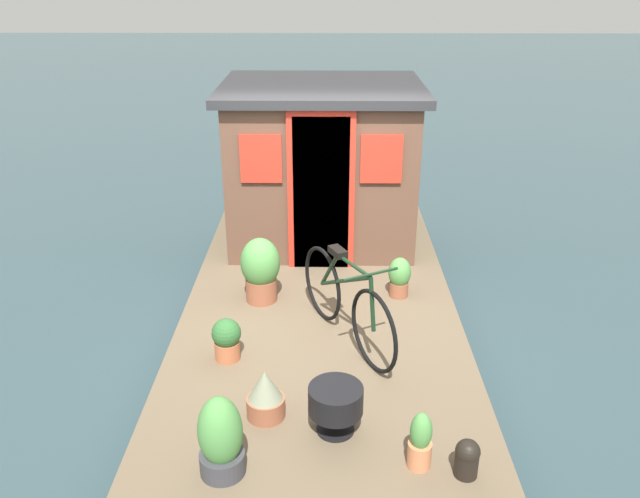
% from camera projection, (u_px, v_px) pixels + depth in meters
% --- Properties ---
extents(ground_plane, '(60.00, 60.00, 0.00)m').
position_uv_depth(ground_plane, '(320.00, 337.00, 6.59)').
color(ground_plane, '#2D4247').
extents(houseboat_deck, '(5.71, 2.70, 0.39)m').
position_uv_depth(houseboat_deck, '(320.00, 321.00, 6.51)').
color(houseboat_deck, brown).
rests_on(houseboat_deck, ground_plane).
extents(houseboat_cabin, '(1.92, 2.30, 1.87)m').
position_uv_depth(houseboat_cabin, '(322.00, 163.00, 7.63)').
color(houseboat_cabin, brown).
rests_on(houseboat_cabin, houseboat_deck).
extents(bicycle, '(1.50, 0.80, 0.86)m').
position_uv_depth(bicycle, '(346.00, 302.00, 5.66)').
color(bicycle, black).
rests_on(bicycle, houseboat_deck).
extents(potted_plant_thyme, '(0.16, 0.16, 0.43)m').
position_uv_depth(potted_plant_thyme, '(420.00, 442.00, 4.30)').
color(potted_plant_thyme, '#C6754C').
rests_on(potted_plant_thyme, houseboat_deck).
extents(potted_plant_geranium, '(0.39, 0.39, 0.67)m').
position_uv_depth(potted_plant_geranium, '(261.00, 269.00, 6.37)').
color(potted_plant_geranium, '#935138').
rests_on(potted_plant_geranium, houseboat_deck).
extents(potted_plant_ivy, '(0.29, 0.29, 0.40)m').
position_uv_depth(potted_plant_ivy, '(265.00, 395.00, 4.78)').
color(potted_plant_ivy, '#935138').
rests_on(potted_plant_ivy, houseboat_deck).
extents(potted_plant_rosemary, '(0.31, 0.31, 0.60)m').
position_uv_depth(potted_plant_rosemary, '(221.00, 439.00, 4.22)').
color(potted_plant_rosemary, '#38383D').
rests_on(potted_plant_rosemary, houseboat_deck).
extents(potted_plant_succulent, '(0.23, 0.23, 0.43)m').
position_uv_depth(potted_plant_succulent, '(399.00, 277.00, 6.51)').
color(potted_plant_succulent, '#935138').
rests_on(potted_plant_succulent, houseboat_deck).
extents(potted_plant_basil, '(0.25, 0.25, 0.38)m').
position_uv_depth(potted_plant_basil, '(227.00, 339.00, 5.48)').
color(potted_plant_basil, '#B2603D').
rests_on(potted_plant_basil, houseboat_deck).
extents(charcoal_grill, '(0.40, 0.40, 0.38)m').
position_uv_depth(charcoal_grill, '(336.00, 401.00, 4.60)').
color(charcoal_grill, black).
rests_on(charcoal_grill, houseboat_deck).
extents(mooring_bollard, '(0.17, 0.17, 0.28)m').
position_uv_depth(mooring_bollard, '(467.00, 457.00, 4.25)').
color(mooring_bollard, black).
rests_on(mooring_bollard, houseboat_deck).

